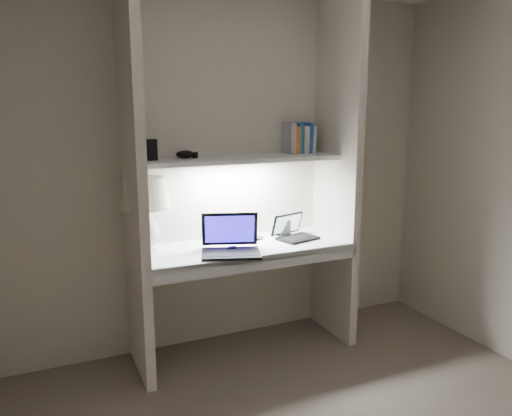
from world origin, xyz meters
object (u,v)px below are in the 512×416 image
speaker (283,227)px  laptop_netbook (294,233)px  laptop_main (230,244)px  table_lamp (145,201)px  book_row (299,139)px

speaker → laptop_netbook: bearing=-46.7°
laptop_main → laptop_netbook: laptop_main is taller
table_lamp → laptop_netbook: (1.03, -0.12, -0.29)m
laptop_main → speaker: size_ratio=3.42×
laptop_netbook → speaker: 0.11m
table_lamp → laptop_main: (0.49, -0.26, -0.27)m
table_lamp → speaker: (0.99, -0.02, -0.26)m
table_lamp → laptop_netbook: size_ratio=1.53×
table_lamp → book_row: book_row is taller
laptop_main → speaker: 0.56m
speaker → book_row: bearing=45.7°
laptop_main → speaker: bearing=44.0°
laptop_main → book_row: (0.67, 0.31, 0.64)m
table_lamp → laptop_netbook: table_lamp is taller
speaker → book_row: size_ratio=0.59×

